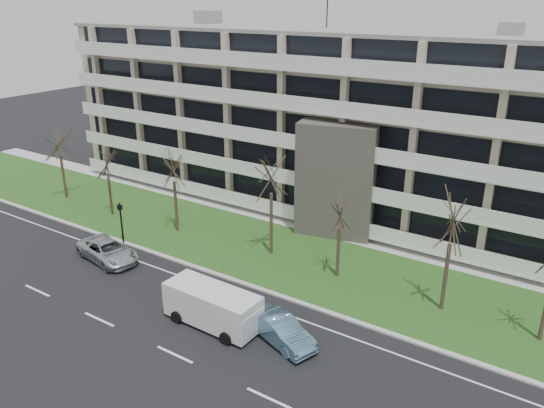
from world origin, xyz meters
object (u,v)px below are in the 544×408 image
Objects in this scene: white_van at (213,304)px; pedestrian_signal at (121,218)px; silver_pickup at (108,251)px; blue_sedan at (281,330)px.

pedestrian_signal is (-12.66, 4.59, 0.78)m from white_van.
silver_pickup is 11.70m from white_van.
pedestrian_signal reaches higher than white_van.
silver_pickup is at bearing 103.95° from blue_sedan.
blue_sedan is 1.35× the size of pedestrian_signal.
white_van is 1.75× the size of pedestrian_signal.
silver_pickup is 0.91× the size of white_van.
white_van is (-4.10, -0.74, 0.61)m from blue_sedan.
silver_pickup is at bearing 170.81° from white_van.
white_van reaches higher than blue_sedan.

